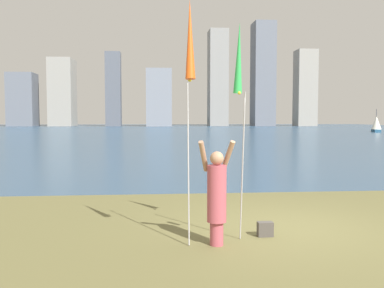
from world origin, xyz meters
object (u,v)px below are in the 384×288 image
(kite_flag_left, at_px, (190,45))
(sailboat_1, at_px, (376,124))
(person, at_px, (217,194))
(bag, at_px, (265,229))
(kite_flag_right, at_px, (239,63))

(kite_flag_left, bearing_deg, sailboat_1, 58.72)
(person, height_order, kite_flag_left, kite_flag_left)
(bag, relative_size, sailboat_1, 0.08)
(kite_flag_left, relative_size, bag, 14.49)
(bag, bearing_deg, kite_flag_left, -155.52)
(sailboat_1, bearing_deg, kite_flag_left, -121.28)
(kite_flag_left, bearing_deg, kite_flag_right, 38.52)
(person, bearing_deg, kite_flag_left, -141.85)
(person, distance_m, sailboat_1, 60.37)
(kite_flag_right, bearing_deg, person, -131.20)
(bag, bearing_deg, person, -155.39)
(kite_flag_left, xyz_separation_m, kite_flag_right, (0.94, 0.75, -0.17))
(kite_flag_right, xyz_separation_m, sailboat_1, (30.63, 51.20, -2.02))
(kite_flag_right, height_order, sailboat_1, kite_flag_right)
(person, bearing_deg, bag, 38.54)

